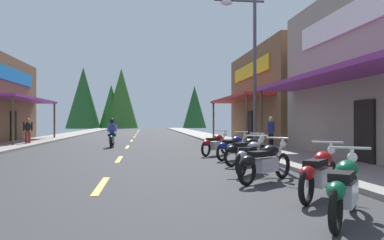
% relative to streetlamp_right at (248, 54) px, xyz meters
% --- Properties ---
extents(ground, '(10.33, 87.60, 0.10)m').
position_rel_streetlamp_right_xyz_m(ground, '(-5.25, 13.58, -4.31)').
color(ground, '#38383A').
extents(sidewalk_left, '(2.70, 87.60, 0.12)m').
position_rel_streetlamp_right_xyz_m(sidewalk_left, '(-11.77, 13.58, -4.20)').
color(sidewalk_left, gray).
rests_on(sidewalk_left, ground).
extents(sidewalk_right, '(2.70, 87.60, 0.12)m').
position_rel_streetlamp_right_xyz_m(sidewalk_right, '(1.26, 13.58, -4.20)').
color(sidewalk_right, '#9E9991').
rests_on(sidewalk_right, ground).
extents(centerline_dashes, '(0.16, 64.84, 0.01)m').
position_rel_streetlamp_right_xyz_m(centerline_dashes, '(-5.25, 17.98, -4.26)').
color(centerline_dashes, '#E0C64C').
rests_on(centerline_dashes, ground).
extents(storefront_right_far, '(9.16, 11.29, 6.11)m').
position_rel_streetlamp_right_xyz_m(storefront_right_far, '(6.26, 8.80, -1.21)').
color(storefront_right_far, brown).
rests_on(storefront_right_far, ground).
extents(streetlamp_right, '(2.14, 0.30, 6.60)m').
position_rel_streetlamp_right_xyz_m(streetlamp_right, '(0.00, 0.00, 0.00)').
color(streetlamp_right, '#474C51').
rests_on(streetlamp_right, ground).
extents(motorcycle_parked_right_0, '(1.37, 1.77, 1.04)m').
position_rel_streetlamp_right_xyz_m(motorcycle_parked_right_0, '(-1.47, -10.52, -3.77)').
color(motorcycle_parked_right_0, black).
rests_on(motorcycle_parked_right_0, ground).
extents(motorcycle_parked_right_1, '(1.51, 1.66, 1.04)m').
position_rel_streetlamp_right_xyz_m(motorcycle_parked_right_1, '(-1.10, -8.94, -3.77)').
color(motorcycle_parked_right_1, black).
rests_on(motorcycle_parked_right_1, ground).
extents(motorcycle_parked_right_2, '(1.72, 1.43, 1.04)m').
position_rel_streetlamp_right_xyz_m(motorcycle_parked_right_2, '(-1.50, -6.98, -3.77)').
color(motorcycle_parked_right_2, black).
rests_on(motorcycle_parked_right_2, ground).
extents(motorcycle_parked_right_3, '(1.34, 1.79, 1.04)m').
position_rel_streetlamp_right_xyz_m(motorcycle_parked_right_3, '(-1.44, -5.57, -3.77)').
color(motorcycle_parked_right_3, black).
rests_on(motorcycle_parked_right_3, ground).
extents(motorcycle_parked_right_4, '(1.83, 1.28, 1.04)m').
position_rel_streetlamp_right_xyz_m(motorcycle_parked_right_4, '(-1.02, -3.60, -3.77)').
color(motorcycle_parked_right_4, black).
rests_on(motorcycle_parked_right_4, ground).
extents(motorcycle_parked_right_5, '(1.63, 1.53, 1.04)m').
position_rel_streetlamp_right_xyz_m(motorcycle_parked_right_5, '(-1.05, -1.84, -3.77)').
color(motorcycle_parked_right_5, black).
rests_on(motorcycle_parked_right_5, ground).
extents(motorcycle_parked_right_6, '(1.51, 1.66, 1.04)m').
position_rel_streetlamp_right_xyz_m(motorcycle_parked_right_6, '(-1.38, -0.02, -3.77)').
color(motorcycle_parked_right_6, black).
rests_on(motorcycle_parked_right_6, ground).
extents(rider_cruising_lead, '(0.60, 2.14, 1.57)m').
position_rel_streetlamp_right_xyz_m(rider_cruising_lead, '(-6.08, 5.57, -3.61)').
color(rider_cruising_lead, black).
rests_on(rider_cruising_lead, ground).
extents(pedestrian_by_shop, '(0.46, 0.43, 1.63)m').
position_rel_streetlamp_right_xyz_m(pedestrian_by_shop, '(1.60, 1.72, -3.32)').
color(pedestrian_by_shop, black).
rests_on(pedestrian_by_shop, ground).
extents(pedestrian_waiting, '(0.46, 0.43, 1.59)m').
position_rel_streetlamp_right_xyz_m(pedestrian_waiting, '(-11.21, 8.05, -3.34)').
color(pedestrian_waiting, maroon).
rests_on(pedestrian_waiting, ground).
extents(treeline_backdrop, '(27.67, 8.27, 11.92)m').
position_rel_streetlamp_right_xyz_m(treeline_backdrop, '(-9.68, 60.87, 1.22)').
color(treeline_backdrop, '#215423').
rests_on(treeline_backdrop, ground).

